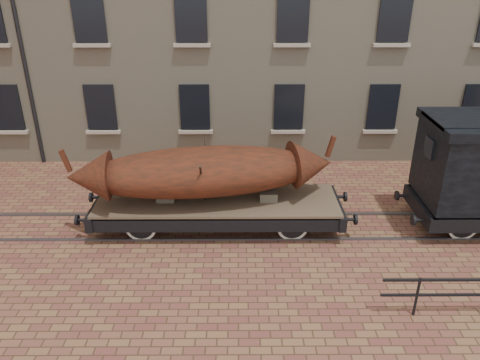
{
  "coord_description": "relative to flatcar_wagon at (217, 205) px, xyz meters",
  "views": [
    {
      "loc": [
        -0.91,
        -11.91,
        7.17
      ],
      "look_at": [
        -0.84,
        0.5,
        1.3
      ],
      "focal_mm": 35.0,
      "sensor_mm": 36.0,
      "label": 1
    }
  ],
  "objects": [
    {
      "name": "rail_track",
      "position": [
        1.5,
        -0.0,
        -0.7
      ],
      "size": [
        30.0,
        1.52,
        0.06
      ],
      "color": "#59595E",
      "rests_on": "ground"
    },
    {
      "name": "ground",
      "position": [
        1.5,
        -0.0,
        -0.73
      ],
      "size": [
        90.0,
        90.0,
        0.0
      ],
      "primitive_type": "plane",
      "color": "brown"
    },
    {
      "name": "iron_boat",
      "position": [
        -0.37,
        0.0,
        1.08
      ],
      "size": [
        7.49,
        2.94,
        1.76
      ],
      "color": "maroon",
      "rests_on": "flatcar_wagon"
    },
    {
      "name": "flatcar_wagon",
      "position": [
        0.0,
        0.0,
        0.0
      ],
      "size": [
        7.79,
        2.11,
        1.18
      ],
      "color": "brown",
      "rests_on": "ground"
    }
  ]
}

